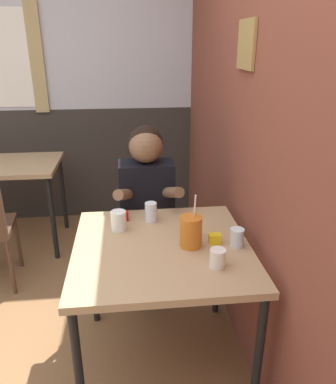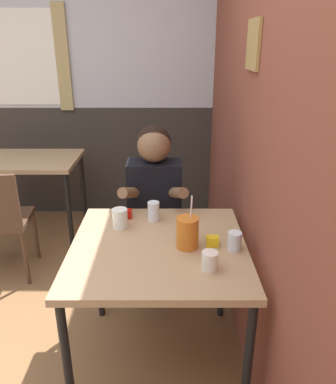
{
  "view_description": "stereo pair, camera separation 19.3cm",
  "coord_description": "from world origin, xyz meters",
  "px_view_note": "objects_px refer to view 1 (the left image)",
  "views": [
    {
      "loc": [
        0.66,
        -1.32,
        1.69
      ],
      "look_at": [
        0.85,
        0.46,
        0.97
      ],
      "focal_mm": 35.0,
      "sensor_mm": 36.0,
      "label": 1
    },
    {
      "loc": [
        0.85,
        -1.33,
        1.69
      ],
      "look_at": [
        0.85,
        0.46,
        0.97
      ],
      "focal_mm": 35.0,
      "sensor_mm": 36.0,
      "label": 2
    }
  ],
  "objects_px": {
    "main_table": "(162,258)",
    "person_seated": "(147,214)",
    "background_table": "(10,174)",
    "cocktail_pitcher": "(191,231)"
  },
  "relations": [
    {
      "from": "main_table",
      "to": "person_seated",
      "type": "distance_m",
      "value": 0.6
    },
    {
      "from": "main_table",
      "to": "background_table",
      "type": "relative_size",
      "value": 1.07
    },
    {
      "from": "main_table",
      "to": "person_seated",
      "type": "relative_size",
      "value": 0.71
    },
    {
      "from": "person_seated",
      "to": "cocktail_pitcher",
      "type": "bearing_deg",
      "value": -73.72
    },
    {
      "from": "background_table",
      "to": "cocktail_pitcher",
      "type": "distance_m",
      "value": 1.98
    },
    {
      "from": "main_table",
      "to": "background_table",
      "type": "distance_m",
      "value": 1.86
    },
    {
      "from": "background_table",
      "to": "person_seated",
      "type": "height_order",
      "value": "person_seated"
    },
    {
      "from": "main_table",
      "to": "cocktail_pitcher",
      "type": "relative_size",
      "value": 3.15
    },
    {
      "from": "cocktail_pitcher",
      "to": "person_seated",
      "type": "bearing_deg",
      "value": 106.28
    },
    {
      "from": "cocktail_pitcher",
      "to": "main_table",
      "type": "bearing_deg",
      "value": 171.41
    }
  ]
}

